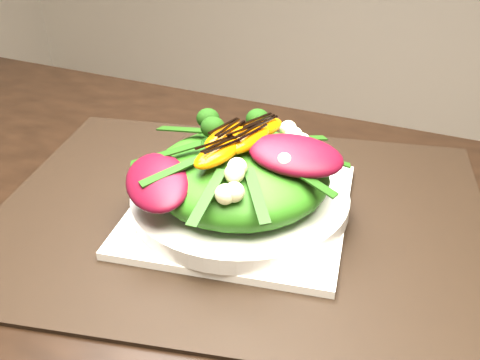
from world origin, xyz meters
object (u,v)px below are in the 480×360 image
at_px(dining_table, 189,309).
at_px(placemat, 240,213).
at_px(plate_base, 240,208).
at_px(lettuce_mound, 240,175).
at_px(salad_bowl, 240,198).
at_px(orange_segment, 247,138).

xyz_separation_m(dining_table, placemat, (-0.01, 0.14, 0.02)).
distance_m(plate_base, lettuce_mound, 0.04).
height_order(salad_bowl, lettuce_mound, lettuce_mound).
distance_m(placemat, orange_segment, 0.09).
bearing_deg(placemat, orange_segment, 68.39).
bearing_deg(lettuce_mound, salad_bowl, 0.00).
distance_m(dining_table, placemat, 0.14).
bearing_deg(orange_segment, placemat, -111.61).
distance_m(dining_table, plate_base, 0.14).
xyz_separation_m(plate_base, orange_segment, (0.00, 0.01, 0.09)).
relative_size(dining_table, orange_segment, 24.08).
height_order(dining_table, salad_bowl, dining_table).
relative_size(placemat, plate_base, 2.32).
bearing_deg(lettuce_mound, dining_table, -86.47).
bearing_deg(lettuce_mound, plate_base, 180.00).
bearing_deg(lettuce_mound, placemat, 180.00).
bearing_deg(dining_table, lettuce_mound, 93.53).
relative_size(plate_base, salad_bowl, 0.98).
bearing_deg(plate_base, placemat, 0.00).
xyz_separation_m(dining_table, plate_base, (-0.01, 0.14, 0.03)).
distance_m(lettuce_mound, orange_segment, 0.04).
xyz_separation_m(dining_table, orange_segment, (-0.00, 0.15, 0.12)).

